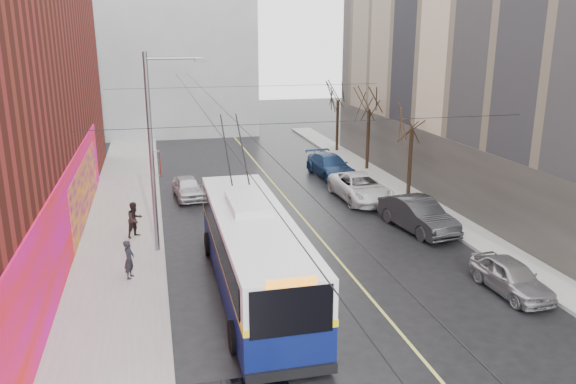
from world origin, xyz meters
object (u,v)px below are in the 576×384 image
object	(u,v)px
tree_near	(413,116)
pedestrian_b	(135,220)
following_car	(187,187)
parked_car_b	(418,215)
streetlight_pole	(155,149)
tree_mid	(369,99)
parked_car_a	(511,277)
parked_car_d	(330,166)
parked_car_c	(361,187)
pedestrian_a	(129,259)
tree_far	(338,91)
trolleybus	(253,250)

from	to	relation	value
tree_near	pedestrian_b	size ratio (longest dim) A/B	3.66
following_car	parked_car_b	bearing A→B (deg)	-43.33
streetlight_pole	tree_mid	world-z (taller)	streetlight_pole
tree_mid	pedestrian_b	distance (m)	20.09
parked_car_a	pedestrian_b	bearing A→B (deg)	144.34
parked_car_b	parked_car_d	xyz separation A→B (m)	(-0.88, 11.81, -0.07)
parked_car_c	parked_car_d	bearing A→B (deg)	89.02
tree_mid	parked_car_c	size ratio (longest dim) A/B	1.18
parked_car_c	parked_car_d	distance (m)	5.96
tree_near	tree_mid	distance (m)	7.01
tree_mid	parked_car_b	size ratio (longest dim) A/B	1.32
streetlight_pole	tree_near	distance (m)	16.28
streetlight_pole	pedestrian_a	size ratio (longest dim) A/B	5.63
tree_far	parked_car_c	world-z (taller)	tree_far
tree_near	tree_mid	xyz separation A→B (m)	(0.00, 7.00, 0.28)
pedestrian_a	pedestrian_b	distance (m)	4.92
streetlight_pole	parked_car_d	xyz separation A→B (m)	(11.94, 11.84, -4.08)
streetlight_pole	following_car	size ratio (longest dim) A/B	2.31
pedestrian_b	streetlight_pole	bearing A→B (deg)	-100.48
following_car	pedestrian_b	distance (m)	7.36
tree_far	pedestrian_b	distance (m)	24.60
parked_car_d	pedestrian_b	bearing A→B (deg)	-148.40
tree_far	tree_mid	bearing A→B (deg)	-90.00
parked_car_d	following_car	distance (m)	10.60
streetlight_pole	tree_far	world-z (taller)	streetlight_pole
tree_near	parked_car_a	size ratio (longest dim) A/B	1.64
parked_car_c	following_car	bearing A→B (deg)	163.10
streetlight_pole	trolleybus	size ratio (longest dim) A/B	0.70
parked_car_b	parked_car_d	distance (m)	11.84
tree_mid	parked_car_d	distance (m)	5.63
tree_mid	parked_car_d	size ratio (longest dim) A/B	1.26
tree_mid	following_car	distance (m)	14.73
pedestrian_a	parked_car_b	bearing A→B (deg)	-60.76
parked_car_d	following_car	size ratio (longest dim) A/B	1.36
streetlight_pole	parked_car_c	bearing A→B (deg)	26.23
tree_near	following_car	world-z (taller)	tree_near
parked_car_a	pedestrian_b	world-z (taller)	pedestrian_b
tree_far	pedestrian_b	bearing A→B (deg)	-132.22
parked_car_a	parked_car_c	size ratio (longest dim) A/B	0.69
streetlight_pole	parked_car_c	distance (m)	13.92
parked_car_c	pedestrian_a	world-z (taller)	pedestrian_a
streetlight_pole	parked_car_d	bearing A→B (deg)	44.77
trolleybus	parked_car_a	distance (m)	10.02
streetlight_pole	pedestrian_b	size ratio (longest dim) A/B	5.15
tree_near	trolleybus	bearing A→B (deg)	-136.95
tree_mid	following_car	bearing A→B (deg)	-162.44
parked_car_d	tree_near	bearing A→B (deg)	-66.52
pedestrian_a	pedestrian_b	size ratio (longest dim) A/B	0.92
trolleybus	parked_car_a	bearing A→B (deg)	-14.10
parked_car_d	parked_car_c	bearing A→B (deg)	-95.22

